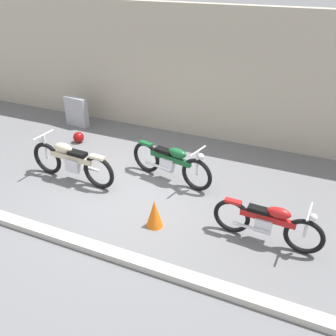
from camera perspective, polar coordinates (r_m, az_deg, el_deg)
name	(u,v)px	position (r m, az deg, el deg)	size (l,w,h in m)	color
ground_plane	(134,194)	(8.03, -5.24, -3.99)	(40.00, 40.00, 0.00)	slate
building_wall	(195,73)	(10.31, 4.11, 14.19)	(18.00, 0.30, 3.45)	#B2A893
curb_strip	(83,244)	(6.79, -12.81, -11.20)	(18.00, 0.24, 0.12)	#B7B2A8
stone_marker	(77,112)	(11.50, -13.74, 8.30)	(0.73, 0.20, 0.88)	#9E9EA3
helmet	(79,137)	(10.49, -13.43, 4.56)	(0.29, 0.29, 0.29)	maroon
traffic_cone	(155,213)	(6.96, -2.06, -6.93)	(0.32, 0.32, 0.55)	orange
motorcycle_green	(171,162)	(8.26, 0.47, 0.86)	(2.09, 0.71, 0.95)	black
motorcycle_cream	(71,161)	(8.54, -14.52, 1.01)	(2.21, 0.62, 0.99)	black
motorcycle_red	(268,223)	(6.73, 14.94, -8.02)	(1.94, 0.54, 0.87)	black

